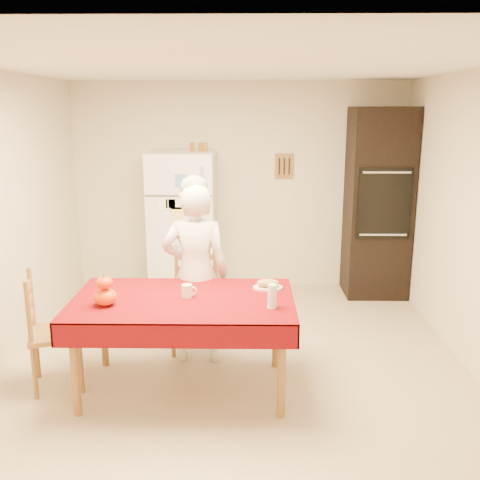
{
  "coord_description": "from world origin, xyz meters",
  "views": [
    {
      "loc": [
        0.11,
        -4.25,
        2.18
      ],
      "look_at": [
        0.04,
        0.2,
        1.08
      ],
      "focal_mm": 40.0,
      "sensor_mm": 36.0,
      "label": 1
    }
  ],
  "objects_px": {
    "chair_far": "(195,295)",
    "chair_left": "(47,327)",
    "pumpkin_lower": "(105,297)",
    "wine_glass": "(272,296)",
    "oven_cabinet": "(378,203)",
    "coffee_mug": "(187,291)",
    "bread_plate": "(268,288)",
    "refrigerator": "(183,225)",
    "seated_woman": "(196,274)",
    "dining_table": "(183,307)"
  },
  "relations": [
    {
      "from": "chair_far",
      "to": "chair_left",
      "type": "bearing_deg",
      "value": -145.18
    },
    {
      "from": "pumpkin_lower",
      "to": "wine_glass",
      "type": "distance_m",
      "value": 1.23
    },
    {
      "from": "oven_cabinet",
      "to": "coffee_mug",
      "type": "bearing_deg",
      "value": -131.05
    },
    {
      "from": "bread_plate",
      "to": "oven_cabinet",
      "type": "bearing_deg",
      "value": 56.95
    },
    {
      "from": "refrigerator",
      "to": "pumpkin_lower",
      "type": "relative_size",
      "value": 9.92
    },
    {
      "from": "seated_woman",
      "to": "pumpkin_lower",
      "type": "distance_m",
      "value": 0.91
    },
    {
      "from": "chair_left",
      "to": "coffee_mug",
      "type": "height_order",
      "value": "chair_left"
    },
    {
      "from": "wine_glass",
      "to": "bread_plate",
      "type": "relative_size",
      "value": 0.73
    },
    {
      "from": "dining_table",
      "to": "chair_left",
      "type": "distance_m",
      "value": 1.1
    },
    {
      "from": "coffee_mug",
      "to": "chair_left",
      "type": "bearing_deg",
      "value": -179.73
    },
    {
      "from": "dining_table",
      "to": "pumpkin_lower",
      "type": "height_order",
      "value": "pumpkin_lower"
    },
    {
      "from": "refrigerator",
      "to": "oven_cabinet",
      "type": "bearing_deg",
      "value": 1.18
    },
    {
      "from": "chair_left",
      "to": "pumpkin_lower",
      "type": "xyz_separation_m",
      "value": [
        0.53,
        -0.18,
        0.32
      ]
    },
    {
      "from": "dining_table",
      "to": "chair_left",
      "type": "relative_size",
      "value": 1.79
    },
    {
      "from": "oven_cabinet",
      "to": "seated_woman",
      "type": "xyz_separation_m",
      "value": [
        -1.97,
        -1.79,
        -0.31
      ]
    },
    {
      "from": "refrigerator",
      "to": "wine_glass",
      "type": "bearing_deg",
      "value": -69.06
    },
    {
      "from": "dining_table",
      "to": "seated_woman",
      "type": "relative_size",
      "value": 1.07
    },
    {
      "from": "dining_table",
      "to": "bread_plate",
      "type": "height_order",
      "value": "bread_plate"
    },
    {
      "from": "chair_far",
      "to": "wine_glass",
      "type": "bearing_deg",
      "value": -55.96
    },
    {
      "from": "refrigerator",
      "to": "wine_glass",
      "type": "relative_size",
      "value": 9.66
    },
    {
      "from": "chair_far",
      "to": "pumpkin_lower",
      "type": "xyz_separation_m",
      "value": [
        -0.57,
        -0.95,
        0.32
      ]
    },
    {
      "from": "oven_cabinet",
      "to": "refrigerator",
      "type": "bearing_deg",
      "value": -178.82
    },
    {
      "from": "coffee_mug",
      "to": "wine_glass",
      "type": "relative_size",
      "value": 0.57
    },
    {
      "from": "chair_left",
      "to": "bread_plate",
      "type": "bearing_deg",
      "value": -101.55
    },
    {
      "from": "dining_table",
      "to": "chair_left",
      "type": "xyz_separation_m",
      "value": [
        -1.08,
        0.03,
        -0.18
      ]
    },
    {
      "from": "dining_table",
      "to": "wine_glass",
      "type": "bearing_deg",
      "value": -15.2
    },
    {
      "from": "coffee_mug",
      "to": "bread_plate",
      "type": "relative_size",
      "value": 0.42
    },
    {
      "from": "chair_far",
      "to": "bread_plate",
      "type": "xyz_separation_m",
      "value": [
        0.65,
        -0.56,
        0.26
      ]
    },
    {
      "from": "pumpkin_lower",
      "to": "seated_woman",
      "type": "bearing_deg",
      "value": 48.34
    },
    {
      "from": "oven_cabinet",
      "to": "coffee_mug",
      "type": "distance_m",
      "value": 3.04
    },
    {
      "from": "oven_cabinet",
      "to": "pumpkin_lower",
      "type": "bearing_deg",
      "value": -136.15
    },
    {
      "from": "oven_cabinet",
      "to": "chair_far",
      "type": "relative_size",
      "value": 2.32
    },
    {
      "from": "chair_far",
      "to": "bread_plate",
      "type": "height_order",
      "value": "chair_far"
    },
    {
      "from": "chair_far",
      "to": "seated_woman",
      "type": "relative_size",
      "value": 0.6
    },
    {
      "from": "pumpkin_lower",
      "to": "bread_plate",
      "type": "relative_size",
      "value": 0.71
    },
    {
      "from": "seated_woman",
      "to": "wine_glass",
      "type": "bearing_deg",
      "value": 132.64
    },
    {
      "from": "chair_left",
      "to": "wine_glass",
      "type": "distance_m",
      "value": 1.81
    },
    {
      "from": "coffee_mug",
      "to": "pumpkin_lower",
      "type": "distance_m",
      "value": 0.61
    },
    {
      "from": "seated_woman",
      "to": "chair_far",
      "type": "bearing_deg",
      "value": -80.8
    },
    {
      "from": "bread_plate",
      "to": "pumpkin_lower",
      "type": "bearing_deg",
      "value": -162.38
    },
    {
      "from": "refrigerator",
      "to": "oven_cabinet",
      "type": "xyz_separation_m",
      "value": [
        2.28,
        0.05,
        0.25
      ]
    },
    {
      "from": "refrigerator",
      "to": "seated_woman",
      "type": "distance_m",
      "value": 1.77
    },
    {
      "from": "chair_far",
      "to": "bread_plate",
      "type": "bearing_deg",
      "value": -40.99
    },
    {
      "from": "chair_far",
      "to": "chair_left",
      "type": "relative_size",
      "value": 1.0
    },
    {
      "from": "bread_plate",
      "to": "chair_far",
      "type": "bearing_deg",
      "value": 139.12
    },
    {
      "from": "dining_table",
      "to": "wine_glass",
      "type": "relative_size",
      "value": 9.66
    },
    {
      "from": "coffee_mug",
      "to": "seated_woman",
      "type": "bearing_deg",
      "value": 87.48
    },
    {
      "from": "oven_cabinet",
      "to": "bread_plate",
      "type": "distance_m",
      "value": 2.51
    },
    {
      "from": "wine_glass",
      "to": "seated_woman",
      "type": "bearing_deg",
      "value": 131.38
    },
    {
      "from": "coffee_mug",
      "to": "wine_glass",
      "type": "height_order",
      "value": "wine_glass"
    }
  ]
}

